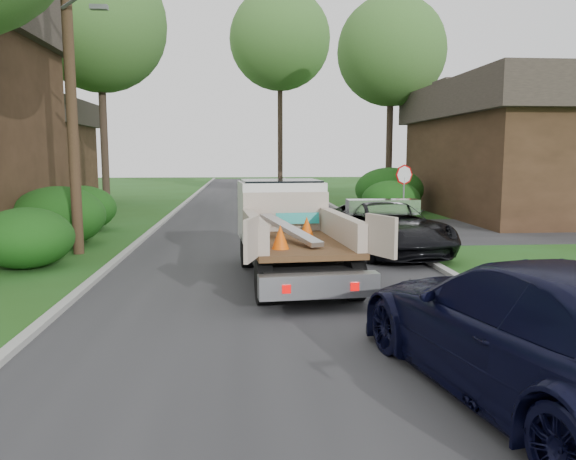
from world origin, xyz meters
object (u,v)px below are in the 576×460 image
(utility_pole, at_px, (70,69))
(navy_suv, at_px, (537,330))
(house_left_far, at_px, (18,151))
(tree_right_far, at_px, (391,51))
(black_pickup, at_px, (385,227))
(tree_center_far, at_px, (280,40))
(tree_left_far, at_px, (99,25))
(flatbed_truck, at_px, (287,224))
(stop_sign, at_px, (404,183))
(house_right, at_px, (538,148))

(utility_pole, xyz_separation_m, navy_suv, (8.08, -10.40, -4.34))
(house_left_far, distance_m, tree_right_far, 21.78)
(black_pickup, bearing_deg, tree_center_far, 83.37)
(tree_right_far, bearing_deg, tree_left_far, -168.69)
(tree_left_far, bearing_deg, utility_pole, -80.46)
(tree_center_far, bearing_deg, black_pickup, -86.93)
(utility_pole, relative_size, house_left_far, 1.32)
(black_pickup, relative_size, navy_suv, 0.93)
(house_left_far, xyz_separation_m, tree_left_far, (6.00, -5.00, 5.93))
(tree_center_far, bearing_deg, navy_suv, -89.03)
(house_left_far, height_order, flatbed_truck, house_left_far)
(tree_center_far, bearing_deg, house_left_far, -152.70)
(utility_pole, bearing_deg, house_left_far, 115.23)
(stop_sign, height_order, tree_right_far, tree_right_far)
(utility_pole, distance_m, house_right, 20.66)
(house_left_far, distance_m, tree_center_far, 19.16)
(tree_left_far, xyz_separation_m, navy_suv, (10.10, -22.42, -8.14))
(tree_left_far, bearing_deg, flatbed_truck, -62.70)
(house_right, xyz_separation_m, black_pickup, (-9.63, -9.50, -2.41))
(utility_pole, distance_m, tree_center_far, 26.75)
(utility_pole, xyz_separation_m, house_left_far, (-8.02, 17.02, -2.12))
(navy_suv, bearing_deg, utility_pole, -61.93)
(tree_right_far, bearing_deg, stop_sign, -101.81)
(house_right, xyz_separation_m, tree_center_far, (-11.00, 16.00, 7.82))
(stop_sign, distance_m, house_left_far, 22.81)
(black_pickup, bearing_deg, house_right, 34.91)
(black_pickup, bearing_deg, navy_suv, -104.11)
(tree_left_far, bearing_deg, tree_right_far, 11.31)
(stop_sign, distance_m, navy_suv, 14.68)
(house_right, distance_m, tree_left_far, 21.52)
(stop_sign, bearing_deg, black_pickup, -112.17)
(stop_sign, bearing_deg, navy_suv, -100.22)
(utility_pole, height_order, tree_right_far, tree_right_far)
(house_left_far, relative_size, house_right, 0.58)
(house_right, bearing_deg, utility_pole, -153.99)
(tree_left_far, bearing_deg, house_right, -8.33)
(tree_center_far, height_order, navy_suv, tree_center_far)
(stop_sign, relative_size, house_right, 0.19)
(house_right, relative_size, tree_left_far, 1.06)
(house_right, height_order, black_pickup, house_right)
(black_pickup, bearing_deg, utility_pole, 167.19)
(tree_right_far, relative_size, navy_suv, 1.99)
(stop_sign, bearing_deg, utility_pole, -159.38)
(utility_pole, height_order, tree_center_far, tree_center_far)
(utility_pole, xyz_separation_m, tree_right_far, (12.98, 15.02, 3.31))
(tree_left_far, bearing_deg, stop_sign, -32.21)
(stop_sign, height_order, tree_left_far, tree_left_far)
(house_right, height_order, tree_left_far, tree_left_far)
(stop_sign, distance_m, tree_center_far, 23.15)
(flatbed_truck, height_order, navy_suv, flatbed_truck)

